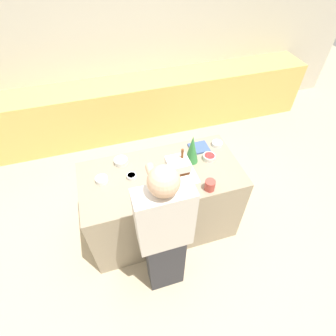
{
  "coord_description": "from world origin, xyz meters",
  "views": [
    {
      "loc": [
        -0.44,
        -1.68,
        2.82
      ],
      "look_at": [
        0.07,
        0.0,
        0.99
      ],
      "focal_mm": 28.0,
      "sensor_mm": 36.0,
      "label": 1
    }
  ],
  "objects": [
    {
      "name": "ground_plane",
      "position": [
        0.0,
        0.0,
        0.0
      ],
      "size": [
        12.0,
        12.0,
        0.0
      ],
      "primitive_type": "plane",
      "color": "#C6B28E"
    },
    {
      "name": "wall_back",
      "position": [
        0.0,
        2.3,
        1.3
      ],
      "size": [
        8.0,
        0.05,
        2.6
      ],
      "color": "beige",
      "rests_on": "ground_plane"
    },
    {
      "name": "back_cabinet_block",
      "position": [
        0.0,
        1.97,
        0.44
      ],
      "size": [
        6.0,
        0.6,
        0.88
      ],
      "color": "#DBBC60",
      "rests_on": "ground_plane"
    },
    {
      "name": "kitchen_island",
      "position": [
        0.0,
        0.0,
        0.46
      ],
      "size": [
        1.6,
        0.79,
        0.93
      ],
      "color": "gray",
      "rests_on": "ground_plane"
    },
    {
      "name": "baking_tray",
      "position": [
        0.14,
        -0.08,
        0.93
      ],
      "size": [
        0.38,
        0.28,
        0.01
      ],
      "color": "silver",
      "rests_on": "kitchen_island"
    },
    {
      "name": "gingerbread_house",
      "position": [
        0.14,
        -0.08,
        1.05
      ],
      "size": [
        0.21,
        0.18,
        0.31
      ],
      "color": "brown",
      "rests_on": "baking_tray"
    },
    {
      "name": "decorative_tree",
      "position": [
        0.35,
        0.09,
        1.09
      ],
      "size": [
        0.14,
        0.14,
        0.32
      ],
      "color": "#33843D",
      "rests_on": "kitchen_island"
    },
    {
      "name": "candy_bowl_front_corner",
      "position": [
        -0.29,
        0.03,
        0.95
      ],
      "size": [
        0.09,
        0.09,
        0.04
      ],
      "color": "white",
      "rests_on": "kitchen_island"
    },
    {
      "name": "candy_bowl_far_right",
      "position": [
        -0.35,
        0.26,
        0.96
      ],
      "size": [
        0.14,
        0.14,
        0.05
      ],
      "color": "silver",
      "rests_on": "kitchen_island"
    },
    {
      "name": "candy_bowl_far_left",
      "position": [
        -0.57,
        0.07,
        0.95
      ],
      "size": [
        0.12,
        0.12,
        0.05
      ],
      "color": "white",
      "rests_on": "kitchen_island"
    },
    {
      "name": "candy_bowl_near_tray_right",
      "position": [
        0.7,
        0.24,
        0.95
      ],
      "size": [
        0.12,
        0.12,
        0.04
      ],
      "color": "white",
      "rests_on": "kitchen_island"
    },
    {
      "name": "candy_bowl_beside_tree",
      "position": [
        0.53,
        0.06,
        0.96
      ],
      "size": [
        0.13,
        0.13,
        0.05
      ],
      "color": "silver",
      "rests_on": "kitchen_island"
    },
    {
      "name": "cookbook",
      "position": [
        0.49,
        0.24,
        0.94
      ],
      "size": [
        0.2,
        0.18,
        0.02
      ],
      "color": "#3F598C",
      "rests_on": "kitchen_island"
    },
    {
      "name": "mug",
      "position": [
        0.38,
        -0.31,
        0.98
      ],
      "size": [
        0.1,
        0.1,
        0.1
      ],
      "color": "#B24238",
      "rests_on": "kitchen_island"
    },
    {
      "name": "person",
      "position": [
        -0.15,
        -0.63,
        0.86
      ],
      "size": [
        0.44,
        0.55,
        1.67
      ],
      "color": "#333338",
      "rests_on": "ground_plane"
    }
  ]
}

